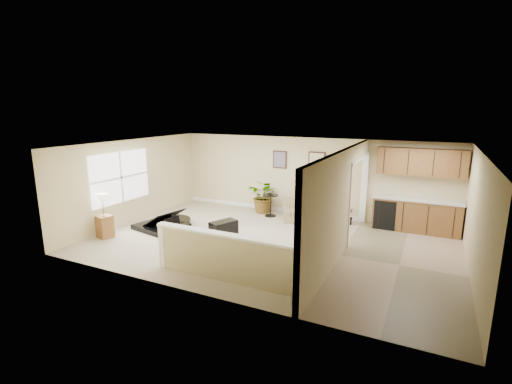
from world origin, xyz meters
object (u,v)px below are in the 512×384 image
at_px(loveseat, 308,210).
at_px(small_plant, 348,217).
at_px(piano, 162,210).
at_px(accent_table, 270,202).
at_px(piano_bench, 224,230).
at_px(palm_plant, 264,196).
at_px(lamp_stand, 104,219).

height_order(loveseat, small_plant, loveseat).
relative_size(piano, accent_table, 2.44).
bearing_deg(accent_table, loveseat, 6.90).
relative_size(piano_bench, palm_plant, 0.65).
distance_m(accent_table, palm_plant, 0.51).
bearing_deg(piano, palm_plant, 65.20).
height_order(piano, loveseat, piano).
xyz_separation_m(loveseat, accent_table, (-1.21, -0.15, 0.14)).
distance_m(piano, accent_table, 3.37).
distance_m(palm_plant, lamp_stand, 4.98).
relative_size(piano_bench, accent_table, 1.01).
relative_size(loveseat, lamp_stand, 1.48).
height_order(accent_table, lamp_stand, lamp_stand).
xyz_separation_m(piano, lamp_stand, (-0.83, -1.36, -0.01)).
distance_m(piano_bench, small_plant, 3.83).
height_order(piano_bench, small_plant, small_plant).
height_order(piano_bench, lamp_stand, lamp_stand).
xyz_separation_m(piano, loveseat, (3.56, 2.56, -0.20)).
xyz_separation_m(piano, accent_table, (2.36, 2.41, -0.06)).
bearing_deg(accent_table, small_plant, 5.99).
bearing_deg(piano, small_plant, 40.28).
height_order(loveseat, lamp_stand, lamp_stand).
bearing_deg(lamp_stand, palm_plant, 55.57).
xyz_separation_m(loveseat, small_plant, (1.21, 0.11, -0.11)).
bearing_deg(small_plant, lamp_stand, -144.29).
relative_size(loveseat, palm_plant, 1.60).
distance_m(loveseat, accent_table, 1.22).
xyz_separation_m(piano, small_plant, (4.77, 2.66, -0.31)).
distance_m(loveseat, small_plant, 1.22).
bearing_deg(loveseat, lamp_stand, -160.87).
bearing_deg(palm_plant, accent_table, -42.66).
xyz_separation_m(accent_table, small_plant, (2.41, 0.25, -0.25)).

